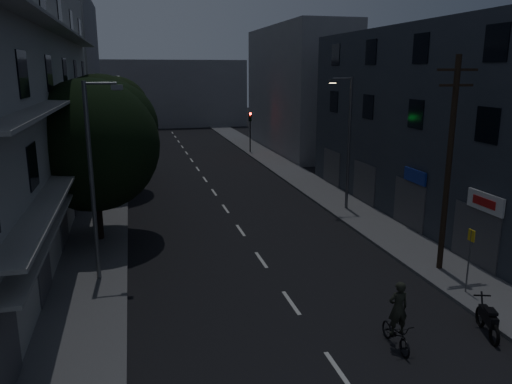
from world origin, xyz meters
name	(u,v)px	position (x,y,z in m)	size (l,w,h in m)	color
ground	(213,191)	(0.00, 25.00, 0.00)	(160.00, 160.00, 0.00)	black
sidewalk_left	(106,196)	(-7.50, 25.00, 0.07)	(3.00, 90.00, 0.15)	#565659
sidewalk_right	(310,184)	(7.50, 25.00, 0.07)	(3.00, 90.00, 0.15)	#565659
lane_markings	(201,174)	(0.00, 31.25, 0.01)	(0.15, 60.50, 0.01)	beige
building_right	(459,127)	(11.99, 14.00, 5.50)	(6.19, 28.00, 11.00)	#292F38
building_far_left	(66,75)	(-12.00, 48.00, 8.00)	(6.00, 20.00, 16.00)	slate
building_far_right	(297,90)	(12.00, 42.00, 6.50)	(6.00, 20.00, 13.00)	slate
building_far_end	(166,93)	(0.00, 70.00, 5.00)	(24.00, 8.00, 10.00)	slate
tree_near	(94,140)	(-7.31, 15.64, 5.19)	(6.54, 6.54, 8.06)	black
tree_mid	(102,119)	(-7.41, 25.82, 5.26)	(6.64, 6.64, 8.17)	black
tree_far	(109,121)	(-7.24, 33.30, 4.46)	(5.56, 5.56, 6.88)	black
traffic_signal_far_right	(250,124)	(6.52, 40.76, 3.10)	(0.28, 0.37, 4.10)	black
traffic_signal_far_left	(122,129)	(-6.40, 39.11, 3.10)	(0.28, 0.37, 4.10)	black
street_lamp_left_near	(94,173)	(-7.01, 10.32, 4.60)	(1.51, 0.25, 8.00)	slate
street_lamp_right	(347,137)	(7.16, 17.88, 4.60)	(1.51, 0.25, 8.00)	#525359
street_lamp_left_far	(108,122)	(-7.22, 30.89, 4.60)	(1.51, 0.25, 8.00)	#5B5D63
utility_pole	(449,161)	(7.22, 7.88, 4.87)	(1.80, 0.24, 9.00)	black
bus_stop_sign	(470,249)	(6.79, 5.49, 1.89)	(0.06, 0.35, 2.52)	#595B60
motorcycle	(488,320)	(5.59, 2.75, 0.50)	(0.84, 1.90, 1.26)	black
cyclist	(397,326)	(2.25, 2.75, 0.75)	(0.66, 1.78, 2.23)	black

